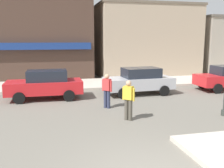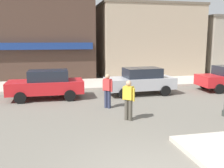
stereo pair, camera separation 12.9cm
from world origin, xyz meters
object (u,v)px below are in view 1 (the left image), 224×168
Objects in this scene: pedestrian_crossing_near at (107,90)px; pedestrian_crossing_far at (128,99)px; parked_car_nearest at (45,84)px; parked_car_second at (139,81)px.

pedestrian_crossing_near is 2.08m from pedestrian_crossing_far.
parked_car_second is at bearing 0.05° from parked_car_nearest.
parked_car_second is 2.54× the size of pedestrian_crossing_far.
parked_car_second is at bearing 65.89° from pedestrian_crossing_far.
parked_car_nearest is 3.86m from pedestrian_crossing_near.
parked_car_second is at bearing 46.31° from pedestrian_crossing_near.
parked_car_nearest is at bearing 124.98° from pedestrian_crossing_far.
pedestrian_crossing_near is at bearing 101.82° from pedestrian_crossing_far.
pedestrian_crossing_near is at bearing -42.81° from parked_car_nearest.
pedestrian_crossing_near is 1.00× the size of pedestrian_crossing_far.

